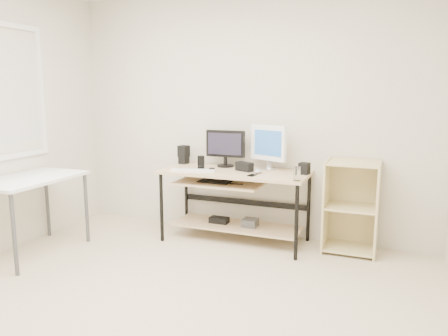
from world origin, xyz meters
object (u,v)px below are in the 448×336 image
object	(u,v)px
shelf_unit	(352,206)
audio_controller	(201,162)
desk	(233,191)
side_table	(30,186)
white_imac	(268,144)
black_monitor	(225,146)

from	to	relation	value
shelf_unit	audio_controller	xyz separation A→B (m)	(-1.51, -0.22, 0.37)
desk	shelf_unit	world-z (taller)	shelf_unit
side_table	white_imac	bearing A→B (deg)	32.20
desk	white_imac	bearing A→B (deg)	29.79
side_table	black_monitor	xyz separation A→B (m)	(1.50, 1.25, 0.30)
side_table	white_imac	xyz separation A→B (m)	(1.97, 1.24, 0.35)
side_table	audio_controller	bearing A→B (deg)	37.17
desk	side_table	bearing A→B (deg)	-147.35
side_table	audio_controller	world-z (taller)	audio_controller
shelf_unit	black_monitor	size ratio (longest dim) A/B	2.10
side_table	shelf_unit	world-z (taller)	shelf_unit
shelf_unit	audio_controller	distance (m)	1.57
side_table	audio_controller	distance (m)	1.66
shelf_unit	black_monitor	distance (m)	1.43
audio_controller	black_monitor	bearing A→B (deg)	31.86
desk	shelf_unit	xyz separation A→B (m)	(1.18, 0.16, -0.09)
white_imac	audio_controller	bearing A→B (deg)	-137.51
desk	white_imac	world-z (taller)	white_imac
shelf_unit	black_monitor	world-z (taller)	black_monitor
white_imac	audio_controller	size ratio (longest dim) A/B	3.20
black_monitor	white_imac	world-z (taller)	white_imac
audio_controller	side_table	bearing A→B (deg)	-165.48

